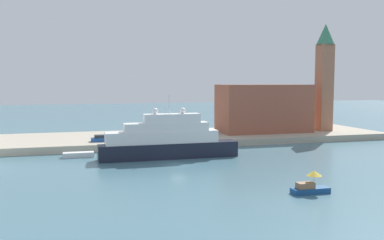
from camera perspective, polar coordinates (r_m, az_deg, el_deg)
name	(u,v)px	position (r m, az deg, el deg)	size (l,w,h in m)	color
ground	(178,165)	(67.95, -1.87, -6.16)	(400.00, 400.00, 0.00)	slate
quay_dock	(149,139)	(94.38, -5.86, -2.54)	(110.00, 22.94, 1.44)	#ADA38E
large_yacht	(167,141)	(73.56, -3.41, -2.82)	(24.57, 3.50, 11.13)	black
small_motorboat	(310,185)	(52.86, 15.81, -8.57)	(4.70, 1.80, 2.75)	navy
work_barge	(78,155)	(77.57, -15.21, -4.58)	(5.36, 1.81, 0.89)	silver
harbor_building	(264,108)	(101.76, 9.74, 1.58)	(21.58, 10.05, 11.33)	#93513D
bell_tower	(325,73)	(107.95, 17.61, 6.16)	(4.30, 4.30, 26.00)	#9E664C
parked_car	(102,139)	(86.35, -12.20, -2.49)	(4.40, 1.83, 1.34)	#1E4C99
person_figure	(121,135)	(90.11, -9.66, -2.00)	(0.36, 0.36, 1.67)	#4C4C4C
mooring_bollard	(146,141)	(83.89, -6.32, -2.81)	(0.44, 0.44, 0.60)	black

